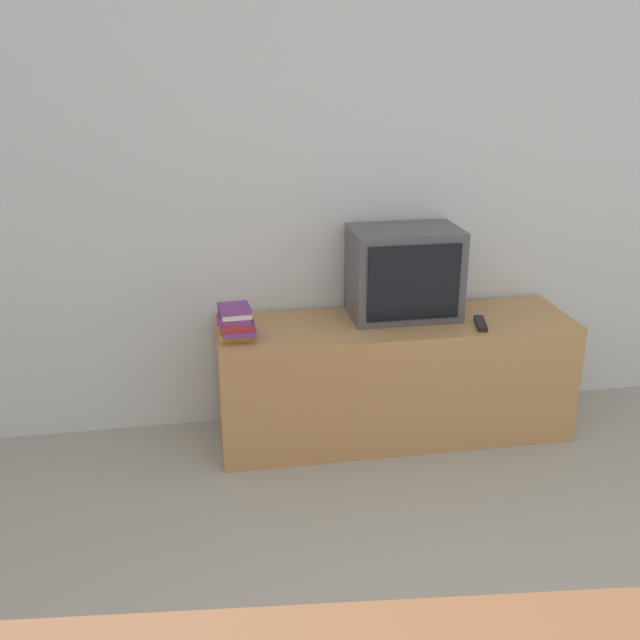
{
  "coord_description": "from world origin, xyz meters",
  "views": [
    {
      "loc": [
        -0.59,
        -0.55,
        1.87
      ],
      "look_at": [
        -0.07,
        2.4,
        0.76
      ],
      "focal_mm": 42.0,
      "sensor_mm": 36.0,
      "label": 1
    }
  ],
  "objects_px": {
    "book_stack": "(235,322)",
    "remote_on_stand": "(481,323)",
    "tv_stand": "(394,378)",
    "television": "(404,273)"
  },
  "relations": [
    {
      "from": "tv_stand",
      "to": "book_stack",
      "type": "height_order",
      "value": "book_stack"
    },
    {
      "from": "television",
      "to": "tv_stand",
      "type": "bearing_deg",
      "value": -124.3
    },
    {
      "from": "television",
      "to": "book_stack",
      "type": "relative_size",
      "value": 2.44
    },
    {
      "from": "tv_stand",
      "to": "television",
      "type": "height_order",
      "value": "television"
    },
    {
      "from": "book_stack",
      "to": "remote_on_stand",
      "type": "xyz_separation_m",
      "value": [
        1.16,
        -0.06,
        -0.06
      ]
    },
    {
      "from": "tv_stand",
      "to": "television",
      "type": "distance_m",
      "value": 0.53
    },
    {
      "from": "book_stack",
      "to": "remote_on_stand",
      "type": "relative_size",
      "value": 1.18
    },
    {
      "from": "television",
      "to": "remote_on_stand",
      "type": "distance_m",
      "value": 0.44
    },
    {
      "from": "tv_stand",
      "to": "remote_on_stand",
      "type": "distance_m",
      "value": 0.51
    },
    {
      "from": "television",
      "to": "remote_on_stand",
      "type": "bearing_deg",
      "value": -32.54
    }
  ]
}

